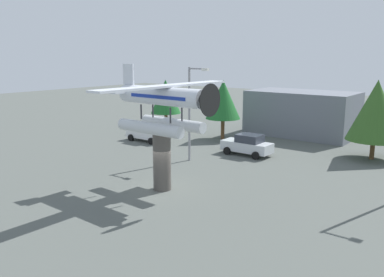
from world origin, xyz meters
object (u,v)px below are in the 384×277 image
Objects in this scene: display_pedestal at (162,161)px; storefront_building at (302,113)px; tree_west at (166,97)px; floatplane_monument at (163,104)px; streetlight_primary at (191,107)px; tree_center_back at (376,110)px; car_mid_silver at (247,145)px; car_near_white at (148,132)px; tree_east at (223,100)px.

storefront_building reaches higher than display_pedestal.
tree_west is (-13.29, 15.43, 1.89)m from display_pedestal.
floatplane_monument is 20.51m from tree_west.
storefront_building is (-0.51, 22.00, -3.05)m from floatplane_monument.
display_pedestal is 7.60m from streetlight_primary.
streetlight_primary reaches higher than tree_center_back.
streetlight_primary is (-2.51, -4.32, 3.38)m from car_mid_silver.
display_pedestal is at bearing -66.66° from streetlight_primary.
tree_center_back is at bearing -35.51° from storefront_building.
tree_east reaches higher than car_near_white.
display_pedestal reaches higher than car_mid_silver.
storefront_building is at bearing -130.56° from car_near_white.
tree_west is 21.51m from tree_center_back.
tree_east reaches higher than tree_west.
car_near_white is 0.67× the size of tree_center_back.
tree_center_back is at bearing 64.69° from floatplane_monument.
tree_east is at bearing 110.29° from display_pedestal.
display_pedestal is 0.66× the size of tree_west.
car_mid_silver is 0.58× the size of streetlight_primary.
display_pedestal is 0.35× the size of floatplane_monument.
tree_west reaches higher than car_mid_silver.
storefront_building is (2.47, 15.39, -2.00)m from streetlight_primary.
car_mid_silver is at bearing -174.24° from car_near_white.
tree_center_back reaches higher than storefront_building.
tree_center_back is at bearing -162.51° from car_near_white.
tree_west is (-12.95, 4.49, 2.83)m from car_mid_silver.
streetlight_primary is (-2.98, 6.62, -1.05)m from floatplane_monument.
tree_west is 0.88× the size of tree_center_back.
streetlight_primary is at bearing 59.84° from car_mid_silver.
car_near_white is at bearing 137.39° from display_pedestal.
display_pedestal is 0.34× the size of storefront_building.
display_pedestal is 16.28m from tree_east.
tree_center_back is (8.09, 15.87, -1.39)m from floatplane_monument.
floatplane_monument is 1.65× the size of tree_center_back.
storefront_building is 14.55m from tree_west.
storefront_building is at bearing 144.49° from tree_center_back.
floatplane_monument is at bearing 137.72° from car_near_white.
car_mid_silver is 0.76× the size of tree_west.
tree_west is at bearing -65.40° from car_near_white.
tree_center_back reaches higher than tree_west.
car_near_white is 0.40× the size of storefront_building.
tree_east is (-2.75, 8.53, -0.35)m from streetlight_primary.
tree_center_back is (13.82, 0.72, 0.01)m from tree_east.
streetlight_primary is 14.43m from tree_center_back.
car_near_white is (-10.88, 9.89, -4.43)m from floatplane_monument.
tree_center_back is at bearing 39.87° from streetlight_primary.
tree_west is (-2.54, 5.54, 2.83)m from car_near_white.
tree_west is at bearing 139.80° from streetlight_primary.
tree_east is (-5.60, 15.15, 2.09)m from display_pedestal.
display_pedestal is at bearing 137.39° from car_near_white.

